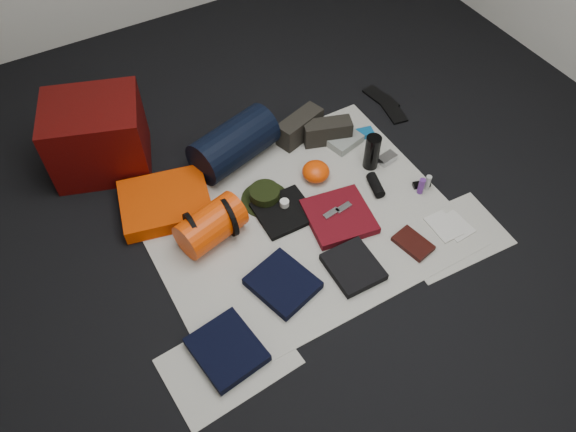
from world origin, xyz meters
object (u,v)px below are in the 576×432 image
water_bottle (372,152)px  stuff_sack (211,225)px  paperback_book (413,243)px  compact_camera (387,159)px  navy_duffel (234,144)px  sleeping_pad (165,202)px  red_cabinet (97,136)px

water_bottle → stuff_sack: bearing=-179.1°
water_bottle → paperback_book: (-0.14, -0.59, -0.10)m
water_bottle → compact_camera: 0.14m
navy_duffel → water_bottle: navy_duffel is taller
paperback_book → water_bottle: bearing=64.7°
compact_camera → paperback_book: bearing=-123.0°
sleeping_pad → compact_camera: (1.28, -0.32, -0.02)m
sleeping_pad → stuff_sack: stuff_sack is taller
sleeping_pad → water_bottle: 1.21m
navy_duffel → compact_camera: size_ratio=4.61×
compact_camera → paperback_book: 0.62m
red_cabinet → sleeping_pad: (0.18, -0.50, -0.17)m
stuff_sack → navy_duffel: 0.58m
sleeping_pad → navy_duffel: navy_duffel is taller
red_cabinet → water_bottle: (1.35, -0.80, -0.10)m
stuff_sack → compact_camera: (1.14, -0.01, -0.08)m
red_cabinet → compact_camera: size_ratio=4.78×
sleeping_pad → navy_duffel: bearing=15.8°
sleeping_pad → navy_duffel: 0.53m
red_cabinet → paperback_book: size_ratio=2.63×
water_bottle → sleeping_pad: bearing=165.7°
navy_duffel → paperback_book: 1.17m
water_bottle → navy_duffel: bearing=146.8°
stuff_sack → paperback_book: bearing=-32.7°
sleeping_pad → paperback_book: 1.36m
red_cabinet → paperback_book: red_cabinet is taller
red_cabinet → compact_camera: red_cabinet is taller
compact_camera → navy_duffel: bearing=139.8°
navy_duffel → red_cabinet: bearing=136.1°
red_cabinet → stuff_sack: 0.88m
red_cabinet → paperback_book: 1.86m
stuff_sack → compact_camera: stuff_sack is taller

